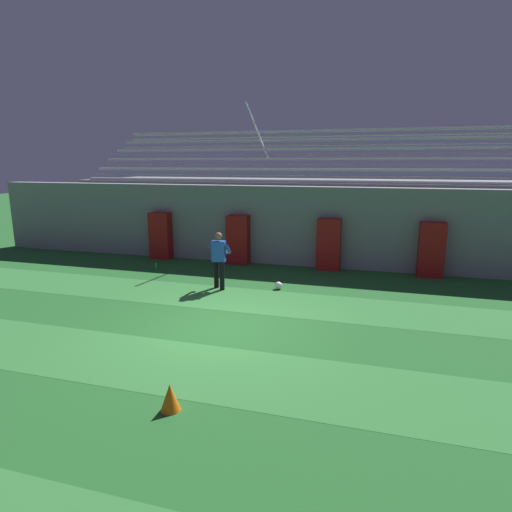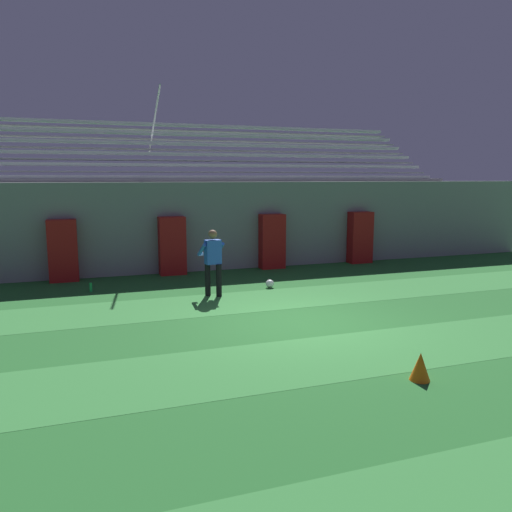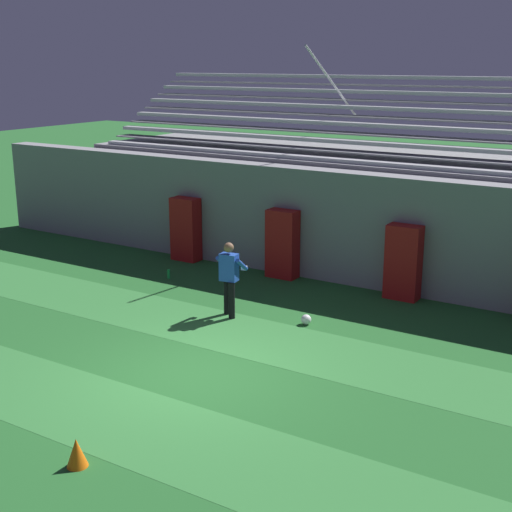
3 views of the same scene
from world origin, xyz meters
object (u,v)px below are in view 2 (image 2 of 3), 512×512
object	(u,v)px
goalkeeper	(213,258)
traffic_cone	(420,367)
padding_pillar_far_left	(63,251)
padding_pillar_gate_left	(172,246)
padding_pillar_far_right	(360,237)
water_bottle	(91,287)
soccer_ball	(270,284)
padding_pillar_gate_right	(272,241)

from	to	relation	value
goalkeeper	traffic_cone	size ratio (longest dim) A/B	3.98
goalkeeper	traffic_cone	xyz separation A→B (m)	(1.57, -6.11, -0.74)
padding_pillar_far_left	traffic_cone	world-z (taller)	padding_pillar_far_left
padding_pillar_gate_left	padding_pillar_far_right	distance (m)	6.51
goalkeeper	water_bottle	distance (m)	3.36
padding_pillar_far_right	water_bottle	distance (m)	9.12
soccer_ball	traffic_cone	xyz separation A→B (m)	(-0.11, -6.53, 0.10)
padding_pillar_far_left	goalkeeper	bearing A→B (deg)	-41.22
traffic_cone	goalkeeper	bearing A→B (deg)	104.38
padding_pillar_gate_right	traffic_cone	distance (m)	9.35
padding_pillar_far_left	soccer_ball	world-z (taller)	padding_pillar_far_left
padding_pillar_far_right	padding_pillar_far_left	bearing A→B (deg)	180.00
padding_pillar_far_right	water_bottle	bearing A→B (deg)	-169.49
padding_pillar_far_left	traffic_cone	distance (m)	10.60
soccer_ball	padding_pillar_gate_left	bearing A→B (deg)	128.35
padding_pillar_gate_right	padding_pillar_far_left	size ratio (longest dim) A/B	1.00
padding_pillar_gate_left	soccer_ball	size ratio (longest dim) A/B	8.04
padding_pillar_far_right	soccer_ball	bearing A→B (deg)	-148.08
padding_pillar_far_right	goalkeeper	size ratio (longest dim) A/B	1.06
padding_pillar_far_left	traffic_cone	xyz separation A→B (m)	(5.15, -9.25, -0.67)
goalkeeper	soccer_ball	world-z (taller)	goalkeeper
soccer_ball	traffic_cone	size ratio (longest dim) A/B	0.52
padding_pillar_far_right	traffic_cone	distance (m)	10.29
padding_pillar_gate_left	traffic_cone	distance (m)	9.49
padding_pillar_far_left	water_bottle	distance (m)	1.95
padding_pillar_far_right	soccer_ball	size ratio (longest dim) A/B	8.04
padding_pillar_far_left	water_bottle	xyz separation A→B (m)	(0.69, -1.66, -0.76)
padding_pillar_far_left	padding_pillar_gate_right	bearing A→B (deg)	0.00
padding_pillar_far_right	goalkeeper	bearing A→B (deg)	-152.54
goalkeeper	padding_pillar_gate_left	bearing A→B (deg)	98.60
traffic_cone	soccer_ball	bearing A→B (deg)	89.04
padding_pillar_far_left	goalkeeper	size ratio (longest dim) A/B	1.06
water_bottle	padding_pillar_far_left	bearing A→B (deg)	112.54
padding_pillar_far_right	soccer_ball	distance (m)	5.20
padding_pillar_gate_right	padding_pillar_far_right	bearing A→B (deg)	0.00
padding_pillar_far_right	water_bottle	size ratio (longest dim) A/B	7.37
padding_pillar_far_left	padding_pillar_far_right	bearing A→B (deg)	0.00
traffic_cone	water_bottle	xyz separation A→B (m)	(-4.46, 7.59, -0.09)
goalkeeper	soccer_ball	distance (m)	1.92
padding_pillar_gate_right	padding_pillar_far_right	xyz separation A→B (m)	(3.26, 0.00, 0.00)
goalkeeper	padding_pillar_gate_right	bearing A→B (deg)	48.52
padding_pillar_gate_left	padding_pillar_far_left	bearing A→B (deg)	180.00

